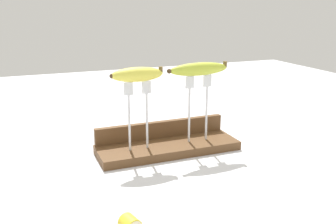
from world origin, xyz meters
name	(u,v)px	position (x,y,z in m)	size (l,w,h in m)	color
ground_plane	(168,151)	(0.00, 0.00, 0.00)	(3.00, 3.00, 0.00)	silver
wooden_board	(168,147)	(0.00, 0.00, 0.01)	(0.43, 0.14, 0.03)	brown
board_backstop	(161,129)	(0.00, 0.06, 0.05)	(0.42, 0.02, 0.05)	brown
fork_stand_left	(138,110)	(-0.10, -0.01, 0.15)	(0.08, 0.01, 0.20)	silver
fork_stand_right	(198,103)	(0.10, -0.01, 0.15)	(0.08, 0.01, 0.20)	silver
banana_raised_left	(137,74)	(-0.10, -0.01, 0.25)	(0.15, 0.05, 0.04)	#DBD147
banana_raised_right	(199,69)	(0.10, -0.01, 0.25)	(0.19, 0.04, 0.04)	#B2C138
fork_fallen_near	(152,125)	(0.04, 0.26, 0.00)	(0.16, 0.03, 0.01)	silver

